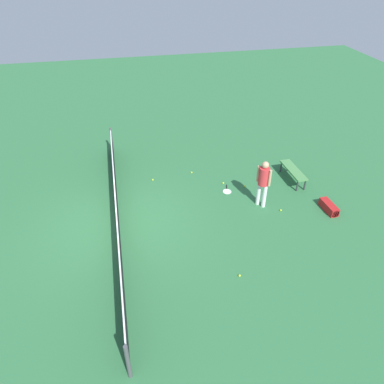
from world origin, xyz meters
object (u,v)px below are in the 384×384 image
player_near_side (263,180)px  tennis_ball_midcourt (223,183)px  tennis_racket_near_player (227,191)px  courtside_bench (293,171)px  tennis_ball_near_player (281,210)px  tennis_ball_stray_right (192,172)px  tennis_ball_by_net (245,186)px  tennis_ball_baseline (240,276)px  equipment_bag (329,208)px  tennis_ball_stray_left (153,180)px

player_near_side → tennis_ball_midcourt: (1.52, 0.87, -0.98)m
tennis_racket_near_player → courtside_bench: bearing=-85.8°
player_near_side → tennis_ball_near_player: size_ratio=25.76×
tennis_ball_stray_right → tennis_ball_midcourt: bearing=-134.4°
tennis_ball_by_net → courtside_bench: bearing=-88.6°
tennis_ball_baseline → equipment_bag: bearing=-61.0°
tennis_ball_near_player → courtside_bench: size_ratio=0.04×
tennis_racket_near_player → tennis_ball_stray_left: bearing=63.2°
tennis_ball_baseline → courtside_bench: bearing=-39.7°
courtside_bench → tennis_ball_stray_right: bearing=70.2°
equipment_bag → tennis_ball_stray_right: bearing=50.4°
tennis_ball_near_player → tennis_ball_by_net: (1.62, 0.71, 0.00)m
tennis_ball_baseline → tennis_ball_stray_right: size_ratio=1.00×
tennis_ball_near_player → tennis_ball_stray_left: size_ratio=1.00×
tennis_ball_baseline → equipment_bag: size_ratio=0.08×
tennis_racket_near_player → equipment_bag: equipment_bag is taller
tennis_ball_baseline → tennis_ball_stray_left: size_ratio=1.00×
tennis_ball_near_player → tennis_ball_midcourt: size_ratio=1.00×
tennis_ball_by_net → equipment_bag: size_ratio=0.08×
tennis_racket_near_player → tennis_ball_baseline: bearing=168.1°
tennis_ball_by_net → tennis_ball_stray_right: bearing=51.9°
tennis_racket_near_player → tennis_ball_midcourt: bearing=-0.5°
player_near_side → tennis_ball_baseline: size_ratio=25.76×
tennis_ball_midcourt → equipment_bag: equipment_bag is taller
courtside_bench → equipment_bag: courtside_bench is taller
tennis_ball_stray_right → equipment_bag: size_ratio=0.08×
player_near_side → tennis_racket_near_player: size_ratio=2.80×
equipment_bag → tennis_ball_stray_left: bearing=60.7°
tennis_ball_baseline → tennis_racket_near_player: bearing=-11.9°
tennis_ball_near_player → equipment_bag: equipment_bag is taller
player_near_side → equipment_bag: bearing=-110.6°
tennis_ball_by_net → equipment_bag: equipment_bag is taller
tennis_ball_midcourt → tennis_ball_stray_right: bearing=45.6°
equipment_bag → courtside_bench: bearing=11.3°
equipment_bag → tennis_ball_near_player: bearing=77.9°
tennis_ball_baseline → equipment_bag: equipment_bag is taller
tennis_racket_near_player → tennis_ball_by_net: tennis_ball_by_net is taller
tennis_ball_stray_right → tennis_racket_near_player: bearing=-146.3°
tennis_ball_midcourt → equipment_bag: bearing=-127.9°
tennis_ball_by_net → tennis_ball_baseline: 4.35m
tennis_ball_by_net → tennis_ball_stray_left: (1.13, 3.24, 0.00)m
tennis_ball_stray_left → tennis_ball_stray_right: size_ratio=1.00×
tennis_racket_near_player → tennis_ball_near_player: bearing=-136.1°
tennis_ball_midcourt → tennis_ball_baseline: bearing=169.4°
equipment_bag → tennis_ball_baseline: bearing=119.0°
tennis_ball_stray_left → equipment_bag: size_ratio=0.08×
tennis_ball_near_player → tennis_ball_stray_right: (2.96, 2.41, 0.00)m
tennis_racket_near_player → tennis_ball_stray_left: size_ratio=9.19×
tennis_ball_stray_right → courtside_bench: 3.82m
tennis_ball_near_player → player_near_side: bearing=50.0°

